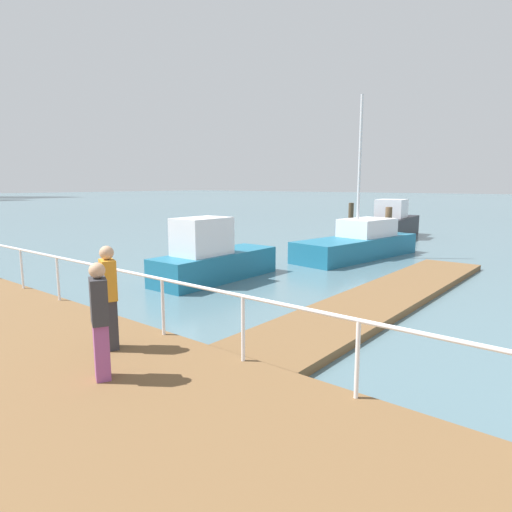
{
  "coord_description": "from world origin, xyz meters",
  "views": [
    {
      "loc": [
        -8.15,
        4.05,
        3.16
      ],
      "look_at": [
        -1.52,
        9.44,
        1.76
      ],
      "focal_mm": 30.95,
      "sensor_mm": 36.0,
      "label": 1
    }
  ],
  "objects_px": {
    "moored_boat_1": "(212,258)",
    "pedestrian_0": "(109,296)",
    "pedestrian_2": "(100,320)",
    "moored_boat_3": "(392,224)",
    "moored_boat_0": "(359,243)"
  },
  "relations": [
    {
      "from": "moored_boat_0",
      "to": "moored_boat_1",
      "type": "height_order",
      "value": "moored_boat_0"
    },
    {
      "from": "pedestrian_0",
      "to": "moored_boat_0",
      "type": "bearing_deg",
      "value": 8.83
    },
    {
      "from": "moored_boat_3",
      "to": "pedestrian_0",
      "type": "distance_m",
      "value": 21.84
    },
    {
      "from": "moored_boat_1",
      "to": "moored_boat_3",
      "type": "relative_size",
      "value": 0.84
    },
    {
      "from": "moored_boat_1",
      "to": "pedestrian_2",
      "type": "relative_size",
      "value": 2.79
    },
    {
      "from": "moored_boat_1",
      "to": "pedestrian_0",
      "type": "bearing_deg",
      "value": -148.8
    },
    {
      "from": "pedestrian_2",
      "to": "moored_boat_1",
      "type": "bearing_deg",
      "value": 34.01
    },
    {
      "from": "pedestrian_0",
      "to": "pedestrian_2",
      "type": "height_order",
      "value": "pedestrian_0"
    },
    {
      "from": "moored_boat_0",
      "to": "moored_boat_3",
      "type": "xyz_separation_m",
      "value": [
        7.92,
        1.73,
        0.18
      ]
    },
    {
      "from": "moored_boat_1",
      "to": "pedestrian_2",
      "type": "height_order",
      "value": "moored_boat_1"
    },
    {
      "from": "pedestrian_2",
      "to": "pedestrian_0",
      "type": "bearing_deg",
      "value": 51.45
    },
    {
      "from": "moored_boat_3",
      "to": "moored_boat_1",
      "type": "bearing_deg",
      "value": -179.75
    },
    {
      "from": "moored_boat_1",
      "to": "pedestrian_0",
      "type": "xyz_separation_m",
      "value": [
        -6.24,
        -3.78,
        0.57
      ]
    },
    {
      "from": "pedestrian_0",
      "to": "pedestrian_2",
      "type": "bearing_deg",
      "value": -128.55
    },
    {
      "from": "pedestrian_0",
      "to": "moored_boat_3",
      "type": "bearing_deg",
      "value": 10.13
    }
  ]
}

